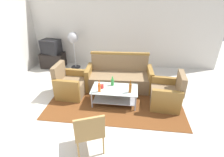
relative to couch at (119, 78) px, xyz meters
The scene contains 15 objects.
ground_plane 1.39m from the couch, 91.05° to the right, with size 14.00×14.00×0.00m, color beige.
wall_back 2.02m from the couch, 90.83° to the left, with size 6.52×0.12×2.80m.
rug 0.70m from the couch, 91.98° to the right, with size 3.27×2.03×0.01m, color brown.
couch is the anchor object (origin of this frame).
armchair_left 1.35m from the couch, 157.06° to the right, with size 0.72×0.78×0.85m.
armchair_right 1.39m from the couch, 30.49° to the right, with size 0.75×0.81×0.85m.
coffee_table 0.78m from the couch, 93.07° to the right, with size 1.10×0.60×0.40m.
bottle_green 0.65m from the couch, 100.40° to the right, with size 0.08×0.08×0.24m.
bottle_orange 1.05m from the couch, 111.64° to the right, with size 0.07×0.07×0.29m.
bottle_brown 0.98m from the couch, 69.88° to the right, with size 0.07×0.07×0.31m.
cup 0.87m from the couch, 113.38° to the right, with size 0.08×0.08×0.10m, color red.
tv_stand 2.75m from the couch, 154.23° to the left, with size 0.80×0.50×0.52m, color black.
television 2.78m from the couch, 154.18° to the left, with size 0.67×0.55×0.48m.
pedestal_fan 2.20m from the couch, 143.36° to the left, with size 0.36×0.36×1.27m.
wicker_chair 2.30m from the couch, 97.53° to the right, with size 0.63×0.63×0.84m.
Camera 1 is at (0.36, -3.00, 2.55)m, focal length 27.95 mm.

